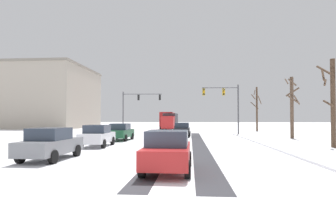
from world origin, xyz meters
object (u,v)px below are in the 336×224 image
(bare_tree_sidewalk_far, at_px, (257,108))
(bus_oncoming, at_px, (168,119))
(car_grey_fourth, at_px, (51,144))
(bare_tree_sidewalk_near, at_px, (332,99))
(traffic_signal_far_left, at_px, (137,103))
(bare_tree_sidewalk_mid, at_px, (292,105))
(car_black_lead, at_px, (182,130))
(car_white_third, at_px, (98,136))
(box_truck_delivery, at_px, (170,121))
(office_building_far_left_block, at_px, (29,98))
(car_dark_green_second, at_px, (121,132))
(traffic_signal_near_right, at_px, (226,99))
(car_red_fifth, at_px, (168,151))

(bare_tree_sidewalk_far, bearing_deg, bus_oncoming, 145.02)
(car_grey_fourth, bearing_deg, bare_tree_sidewalk_far, 61.26)
(car_grey_fourth, distance_m, bare_tree_sidewalk_near, 18.42)
(traffic_signal_far_left, distance_m, car_grey_fourth, 30.77)
(bus_oncoming, height_order, bare_tree_sidewalk_mid, bare_tree_sidewalk_mid)
(car_black_lead, xyz_separation_m, bus_oncoming, (-3.82, 26.48, 1.18))
(car_white_third, bearing_deg, box_truck_delivery, 83.39)
(office_building_far_left_block, bearing_deg, car_black_lead, -38.13)
(bus_oncoming, relative_size, bare_tree_sidewalk_mid, 1.70)
(bare_tree_sidewalk_mid, xyz_separation_m, office_building_far_left_block, (-47.39, 29.74, 3.34))
(box_truck_delivery, bearing_deg, bare_tree_sidewalk_mid, -53.06)
(car_dark_green_second, distance_m, bare_tree_sidewalk_far, 27.66)
(bare_tree_sidewalk_near, relative_size, office_building_far_left_block, 0.23)
(traffic_signal_near_right, distance_m, car_white_third, 19.85)
(bare_tree_sidewalk_mid, bearing_deg, car_dark_green_second, -167.42)
(traffic_signal_far_left, height_order, car_dark_green_second, traffic_signal_far_left)
(car_white_third, relative_size, car_grey_fourth, 1.01)
(car_red_fifth, xyz_separation_m, office_building_far_left_block, (-35.78, 48.55, 6.02))
(bus_oncoming, bearing_deg, bare_tree_sidewalk_mid, -61.24)
(office_building_far_left_block, bearing_deg, bare_tree_sidewalk_mid, -32.12)
(traffic_signal_near_right, xyz_separation_m, office_building_far_left_block, (-41.27, 23.73, 2.25))
(car_red_fifth, bearing_deg, bare_tree_sidewalk_near, 39.93)
(car_black_lead, xyz_separation_m, office_building_far_left_block, (-35.75, 28.06, 6.02))
(box_truck_delivery, bearing_deg, car_black_lead, -81.23)
(traffic_signal_far_left, height_order, bare_tree_sidewalk_mid, same)
(car_dark_green_second, xyz_separation_m, box_truck_delivery, (3.08, 22.92, 0.82))
(traffic_signal_far_left, distance_m, bare_tree_sidewalk_mid, 24.13)
(car_dark_green_second, bearing_deg, office_building_far_left_block, 131.74)
(office_building_far_left_block, bearing_deg, box_truck_delivery, -17.94)
(car_dark_green_second, relative_size, bare_tree_sidewalk_near, 0.66)
(traffic_signal_far_left, bearing_deg, bare_tree_sidewalk_mid, -36.24)
(box_truck_delivery, bearing_deg, bare_tree_sidewalk_near, -64.83)
(car_grey_fourth, bearing_deg, bare_tree_sidewalk_mid, 42.35)
(box_truck_delivery, bearing_deg, car_dark_green_second, -97.65)
(bus_oncoming, bearing_deg, bare_tree_sidewalk_far, -34.98)
(car_black_lead, xyz_separation_m, car_dark_green_second, (-5.75, -5.56, 0.00))
(bare_tree_sidewalk_far, height_order, office_building_far_left_block, office_building_far_left_block)
(bare_tree_sidewalk_mid, bearing_deg, car_black_lead, 171.77)
(car_grey_fourth, bearing_deg, traffic_signal_near_right, 62.25)
(traffic_signal_far_left, height_order, car_grey_fourth, traffic_signal_far_left)
(car_grey_fourth, bearing_deg, traffic_signal_far_left, 93.03)
(bare_tree_sidewalk_far, distance_m, office_building_far_left_block, 49.56)
(box_truck_delivery, xyz_separation_m, office_building_far_left_block, (-33.07, 10.71, 5.20))
(car_red_fifth, height_order, office_building_far_left_block, office_building_far_left_block)
(car_grey_fourth, relative_size, bus_oncoming, 0.37)
(traffic_signal_near_right, bearing_deg, office_building_far_left_block, 150.10)
(car_dark_green_second, height_order, bare_tree_sidewalk_far, bare_tree_sidewalk_far)
(car_black_lead, xyz_separation_m, box_truck_delivery, (-2.68, 17.35, 0.82))
(car_black_lead, height_order, bus_oncoming, bus_oncoming)
(car_dark_green_second, relative_size, car_grey_fourth, 1.01)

